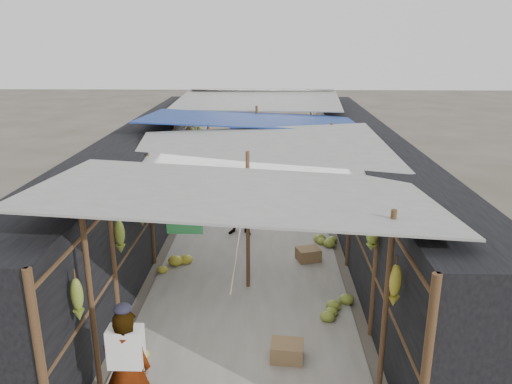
# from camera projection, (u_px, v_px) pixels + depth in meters

# --- Properties ---
(aisle_slab) EXTENTS (3.60, 16.00, 0.02)m
(aisle_slab) POSITION_uv_depth(u_px,v_px,m) (254.00, 221.00, 12.68)
(aisle_slab) COLOR #9E998E
(aisle_slab) RESTS_ON ground
(stall_left) EXTENTS (1.40, 15.00, 2.30)m
(stall_left) POSITION_uv_depth(u_px,v_px,m) (146.00, 177.00, 12.41)
(stall_left) COLOR black
(stall_left) RESTS_ON ground
(stall_right) EXTENTS (1.40, 15.00, 2.30)m
(stall_right) POSITION_uv_depth(u_px,v_px,m) (363.00, 179.00, 12.27)
(stall_right) COLOR black
(stall_right) RESTS_ON ground
(crate_near) EXTENTS (0.50, 0.41, 0.28)m
(crate_near) POSITION_uv_depth(u_px,v_px,m) (287.00, 352.00, 7.19)
(crate_near) COLOR #96754C
(crate_near) RESTS_ON ground
(crate_mid) EXTENTS (0.55, 0.49, 0.28)m
(crate_mid) POSITION_uv_depth(u_px,v_px,m) (308.00, 255.00, 10.40)
(crate_mid) COLOR #96754C
(crate_mid) RESTS_ON ground
(crate_back) EXTENTS (0.40, 0.33, 0.25)m
(crate_back) POSITION_uv_depth(u_px,v_px,m) (257.00, 206.00, 13.47)
(crate_back) COLOR #96754C
(crate_back) RESTS_ON ground
(black_basin) EXTENTS (0.54, 0.54, 0.16)m
(black_basin) POSITION_uv_depth(u_px,v_px,m) (286.00, 208.00, 13.42)
(black_basin) COLOR black
(black_basin) RESTS_ON ground
(vendor_elderly) EXTENTS (0.58, 0.41, 1.52)m
(vendor_elderly) POSITION_uv_depth(u_px,v_px,m) (128.00, 367.00, 5.87)
(vendor_elderly) COLOR white
(vendor_elderly) RESTS_ON ground
(shopper_blue) EXTENTS (0.73, 0.59, 1.43)m
(shopper_blue) POSITION_uv_depth(u_px,v_px,m) (243.00, 206.00, 11.61)
(shopper_blue) COLOR #1D4A93
(shopper_blue) RESTS_ON ground
(vendor_seated) EXTENTS (0.39, 0.64, 0.98)m
(vendor_seated) POSITION_uv_depth(u_px,v_px,m) (311.00, 170.00, 15.68)
(vendor_seated) COLOR #514B46
(vendor_seated) RESTS_ON ground
(market_canopy) EXTENTS (5.62, 15.20, 2.77)m
(market_canopy) POSITION_uv_depth(u_px,v_px,m) (255.00, 125.00, 12.30)
(market_canopy) COLOR brown
(market_canopy) RESTS_ON ground
(hanging_bananas) EXTENTS (3.95, 13.55, 0.86)m
(hanging_bananas) POSITION_uv_depth(u_px,v_px,m) (256.00, 158.00, 12.39)
(hanging_bananas) COLOR olive
(hanging_bananas) RESTS_ON ground
(floor_bananas) EXTENTS (4.00, 9.00, 0.36)m
(floor_bananas) POSITION_uv_depth(u_px,v_px,m) (247.00, 242.00, 10.96)
(floor_bananas) COLOR gold
(floor_bananas) RESTS_ON ground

